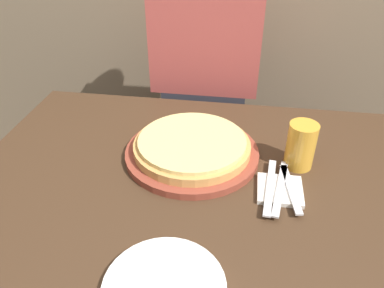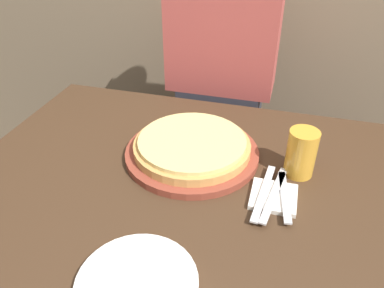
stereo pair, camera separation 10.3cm
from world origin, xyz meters
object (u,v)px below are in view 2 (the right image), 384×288
Objects in this scene: beer_glass at (302,151)px; spoon at (285,196)px; pizza_on_board at (192,148)px; diner_person at (220,106)px; dinner_plate at (137,284)px; dinner_knife at (274,194)px; fork at (264,192)px.

beer_glass is 0.70× the size of spoon.
pizza_on_board is at bearing -179.82° from beer_glass.
pizza_on_board is 0.27× the size of diner_person.
dinner_plate is 0.17× the size of diner_person.
pizza_on_board is 2.03× the size of spoon.
diner_person is (-0.02, 0.52, -0.14)m from pizza_on_board.
dinner_knife is at bearing -113.43° from beer_glass.
fork is 0.16× the size of diner_person.
fork is at bearing 57.88° from dinner_plate.
beer_glass is (0.29, 0.00, 0.04)m from pizza_on_board.
dinner_knife is (0.24, -0.12, -0.01)m from pizza_on_board.
pizza_on_board is 0.29m from beer_glass.
dinner_plate reaches higher than dinner_knife.
pizza_on_board is 1.73× the size of fork.
dinner_plate is 1.07× the size of fork.
pizza_on_board is at bearing -87.33° from diner_person.
fork is (0.20, 0.32, 0.01)m from dinner_plate.
beer_glass is 0.09× the size of diner_person.
dinner_knife is at bearing 180.00° from spoon.
pizza_on_board is 2.92× the size of beer_glass.
spoon is 0.71m from diner_person.
fork is 1.18× the size of spoon.
spoon is (0.25, 0.32, 0.01)m from dinner_plate.
dinner_knife and spoon have the same top height.
fork is at bearing -69.54° from diner_person.
diner_person reaches higher than dinner_knife.
beer_glass is 0.59× the size of fork.
pizza_on_board reaches higher than fork.
dinner_knife is at bearing 0.00° from fork.
spoon is at bearing 51.84° from dinner_plate.
dinner_knife is 1.17× the size of spoon.
dinner_plate is at bearing -122.12° from fork.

